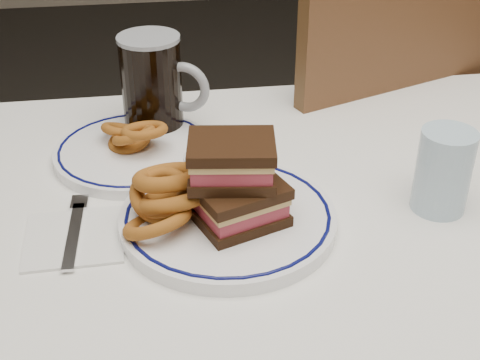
{
  "coord_description": "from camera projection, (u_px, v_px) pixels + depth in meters",
  "views": [
    {
      "loc": [
        -0.15,
        -0.7,
        1.26
      ],
      "look_at": [
        -0.05,
        -0.0,
        0.82
      ],
      "focal_mm": 50.0,
      "sensor_mm": 36.0,
      "label": 1
    }
  ],
  "objects": [
    {
      "name": "dining_table",
      "position": [
        275.0,
        282.0,
        0.93
      ],
      "size": [
        1.27,
        0.87,
        0.75
      ],
      "color": "silver",
      "rests_on": "floor"
    },
    {
      "name": "chair_far",
      "position": [
        348.0,
        160.0,
        1.46
      ],
      "size": [
        0.58,
        0.58,
        0.97
      ],
      "color": "#493117",
      "rests_on": "floor"
    },
    {
      "name": "main_plate",
      "position": [
        228.0,
        218.0,
        0.86
      ],
      "size": [
        0.28,
        0.28,
        0.02
      ],
      "color": "white",
      "rests_on": "dining_table"
    },
    {
      "name": "reuben_sandwich",
      "position": [
        236.0,
        182.0,
        0.82
      ],
      "size": [
        0.13,
        0.12,
        0.11
      ],
      "color": "black",
      "rests_on": "main_plate"
    },
    {
      "name": "onion_rings_main",
      "position": [
        165.0,
        196.0,
        0.84
      ],
      "size": [
        0.12,
        0.13,
        0.1
      ],
      "color": "brown",
      "rests_on": "main_plate"
    },
    {
      "name": "ketchup_ramekin",
      "position": [
        203.0,
        164.0,
        0.93
      ],
      "size": [
        0.05,
        0.05,
        0.03
      ],
      "color": "silver",
      "rests_on": "main_plate"
    },
    {
      "name": "beer_mug",
      "position": [
        154.0,
        85.0,
        1.05
      ],
      "size": [
        0.14,
        0.1,
        0.16
      ],
      "color": "black",
      "rests_on": "dining_table"
    },
    {
      "name": "water_glass",
      "position": [
        443.0,
        171.0,
        0.88
      ],
      "size": [
        0.07,
        0.07,
        0.11
      ],
      "primitive_type": "cylinder",
      "color": "#A8C5D9",
      "rests_on": "dining_table"
    },
    {
      "name": "far_plate",
      "position": [
        135.0,
        151.0,
        1.02
      ],
      "size": [
        0.24,
        0.24,
        0.02
      ],
      "color": "white",
      "rests_on": "dining_table"
    },
    {
      "name": "onion_rings_far",
      "position": [
        133.0,
        134.0,
        1.01
      ],
      "size": [
        0.11,
        0.11,
        0.06
      ],
      "color": "brown",
      "rests_on": "far_plate"
    },
    {
      "name": "napkin_fork",
      "position": [
        74.0,
        236.0,
        0.85
      ],
      "size": [
        0.13,
        0.16,
        0.01
      ],
      "color": "white",
      "rests_on": "dining_table"
    }
  ]
}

